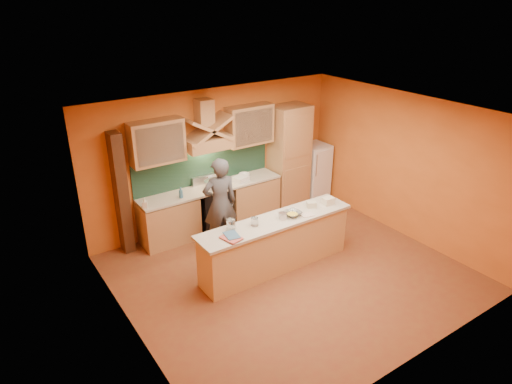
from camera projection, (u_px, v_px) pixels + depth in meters
floor at (290, 273)px, 7.93m from camera, size 5.50×5.00×0.01m
ceiling at (296, 115)px, 6.79m from camera, size 5.50×5.00×0.01m
wall_back at (216, 157)px, 9.25m from camera, size 5.50×0.02×2.80m
wall_front at (422, 273)px, 5.48m from camera, size 5.50×0.02×2.80m
wall_left at (127, 250)px, 5.95m from camera, size 0.02×5.00×2.80m
wall_right at (405, 166)px, 8.77m from camera, size 0.02×5.00×2.80m
base_cabinet_left at (169, 221)px, 8.78m from camera, size 1.10×0.60×0.86m
base_cabinet_right at (251, 198)px, 9.75m from camera, size 1.10×0.60×0.86m
counter_top at (211, 188)px, 9.07m from camera, size 3.00×0.62×0.04m
stove at (212, 208)px, 9.26m from camera, size 0.60×0.58×0.90m
backsplash at (204, 167)px, 9.15m from camera, size 3.00×0.03×0.70m
range_hood at (208, 143)px, 8.74m from camera, size 0.92×0.50×0.24m
hood_chimney at (204, 112)px, 8.58m from camera, size 0.30×0.30×0.50m
upper_cabinet_left at (157, 142)px, 8.21m from camera, size 1.00×0.35×0.80m
upper_cabinet_right at (249, 125)px, 9.23m from camera, size 1.00×0.35×0.80m
pantry_column at (289, 157)px, 9.97m from camera, size 0.80×0.60×2.30m
fridge at (314, 171)px, 10.56m from camera, size 0.58×0.60×1.30m
trim_column_left at (121, 194)px, 8.19m from camera, size 0.20×0.30×2.30m
island_body at (276, 245)px, 7.93m from camera, size 2.80×0.55×0.88m
island_top at (276, 221)px, 7.73m from camera, size 2.90×0.62×0.05m
person at (220, 204)px, 8.43m from camera, size 0.72×0.55×1.78m
pot_large at (211, 186)px, 8.96m from camera, size 0.26×0.26×0.16m
pot_small at (213, 183)px, 9.15m from camera, size 0.22×0.22×0.13m
soap_bottle_a at (145, 203)px, 8.15m from camera, size 0.12×0.12×0.20m
soap_bottle_b at (181, 193)px, 8.55m from camera, size 0.10×0.10×0.22m
bowl_back at (244, 175)px, 9.53m from camera, size 0.27×0.27×0.07m
dish_rack at (241, 179)px, 9.31m from camera, size 0.35×0.31×0.11m
book_lower at (226, 241)px, 7.04m from camera, size 0.31×0.37×0.03m
book_upper at (226, 237)px, 7.13m from camera, size 0.25×0.31×0.02m
jar_large at (231, 225)px, 7.38m from camera, size 0.18×0.18×0.18m
jar_small at (255, 222)px, 7.51m from camera, size 0.15×0.15×0.14m
kitchen_scale at (283, 216)px, 7.73m from camera, size 0.14×0.14×0.09m
mixing_bowl at (292, 214)px, 7.85m from camera, size 0.32×0.32×0.07m
cloth at (307, 215)px, 7.87m from camera, size 0.24×0.20×0.01m
grocery_bag_a at (328, 201)px, 8.26m from camera, size 0.20×0.16×0.13m
grocery_bag_b at (311, 204)px, 8.15m from camera, size 0.21×0.20×0.10m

